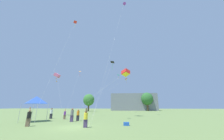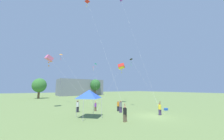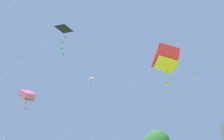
{
  "view_description": "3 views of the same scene",
  "coord_description": "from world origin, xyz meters",
  "views": [
    {
      "loc": [
        5.54,
        -13.7,
        2.11
      ],
      "look_at": [
        2.61,
        12.73,
        9.87
      ],
      "focal_mm": 20.0,
      "sensor_mm": 36.0,
      "label": 1
    },
    {
      "loc": [
        -14.65,
        -11.66,
        3.78
      ],
      "look_at": [
        0.27,
        10.8,
        7.74
      ],
      "focal_mm": 20.0,
      "sensor_mm": 36.0,
      "label": 2
    },
    {
      "loc": [
        12.52,
        0.37,
        3.97
      ],
      "look_at": [
        2.33,
        12.87,
        9.12
      ],
      "focal_mm": 40.0,
      "sensor_mm": 36.0,
      "label": 3
    }
  ],
  "objects": [
    {
      "name": "person_yellow_shirt",
      "position": [
        1.25,
        -0.1,
        0.94
      ],
      "size": [
        0.4,
        0.4,
        1.95
      ],
      "rotation": [
        0.0,
        0.0,
        5.27
      ],
      "color": "#473860",
      "rests_on": "ground"
    },
    {
      "name": "person_orange_shirt",
      "position": [
        -1.83,
        5.73,
        0.91
      ],
      "size": [
        0.4,
        0.4,
        1.69
      ],
      "rotation": [
        0.0,
        0.0,
        1.04
      ],
      "color": "#282833",
      "rests_on": "ground"
    },
    {
      "name": "kite_red_delta_6",
      "position": [
        5.65,
        32.08,
        11.87
      ],
      "size": [
        11.13,
        25.2,
        12.45
      ],
      "color": "silver",
      "rests_on": "ground"
    },
    {
      "name": "person_black_shirt",
      "position": [
        -5.21,
        -0.13,
        0.99
      ],
      "size": [
        0.42,
        0.42,
        2.04
      ],
      "rotation": [
        0.0,
        0.0,
        4.17
      ],
      "color": "brown",
      "rests_on": "ground"
    },
    {
      "name": "cooler_box",
      "position": [
        5.48,
        1.75,
        0.18
      ],
      "size": [
        0.65,
        0.39,
        0.37
      ],
      "primitive_type": "cube",
      "color": "blue",
      "rests_on": "ground"
    },
    {
      "name": "person_white_shirt",
      "position": [
        -7.87,
        8.53,
        0.98
      ],
      "size": [
        0.43,
        0.43,
        1.82
      ],
      "rotation": [
        0.0,
        0.0,
        5.11
      ],
      "color": "#282833",
      "rests_on": "ground"
    },
    {
      "name": "kite_red_delta_0",
      "position": [
        -5.98,
        10.49,
        21.18
      ],
      "size": [
        1.64,
        11.4,
        21.74
      ],
      "color": "silver",
      "rests_on": "ground"
    },
    {
      "name": "kite_black_delta_7",
      "position": [
        3.21,
        7.77,
        9.79
      ],
      "size": [
        2.01,
        8.97,
        10.16
      ],
      "color": "silver",
      "rests_on": "ground"
    },
    {
      "name": "festival_tent",
      "position": [
        -7.84,
        4.1,
        3.02
      ],
      "size": [
        2.75,
        2.75,
        3.58
      ],
      "color": "#B7B7BC",
      "rests_on": "ground"
    },
    {
      "name": "kite_red_box_4",
      "position": [
        5.61,
        14.31,
        9.6
      ],
      "size": [
        11.83,
        8.14,
        10.45
      ],
      "color": "silver",
      "rests_on": "ground"
    },
    {
      "name": "tree_far_centre",
      "position": [
        15.82,
        50.83,
        5.63
      ],
      "size": [
        5.77,
        5.19,
        8.71
      ],
      "color": "brown",
      "rests_on": "ground"
    },
    {
      "name": "kite_cyan_delta_3",
      "position": [
        3.21,
        24.89,
        11.53
      ],
      "size": [
        8.28,
        17.61,
        12.12
      ],
      "color": "silver",
      "rests_on": "ground"
    },
    {
      "name": "ground_plane",
      "position": [
        0.0,
        0.0,
        0.0
      ],
      "size": [
        220.0,
        220.0,
        0.0
      ],
      "primitive_type": "plane",
      "color": "olive"
    },
    {
      "name": "kite_orange_delta_5",
      "position": [
        -8.27,
        21.64,
        12.23
      ],
      "size": [
        3.84,
        14.66,
        12.72
      ],
      "color": "silver",
      "rests_on": "ground"
    },
    {
      "name": "kite_pink_box_1",
      "position": [
        -11.72,
        15.31,
        9.65
      ],
      "size": [
        7.36,
        8.34,
        10.39
      ],
      "color": "silver",
      "rests_on": "ground"
    },
    {
      "name": "tree_far_left",
      "position": [
        -11.32,
        42.8,
        4.86
      ],
      "size": [
        4.99,
        4.49,
        7.52
      ],
      "color": "brown",
      "rests_on": "ground"
    },
    {
      "name": "distant_building",
      "position": [
        9.45,
        57.07,
        4.27
      ],
      "size": [
        23.37,
        11.68,
        8.54
      ],
      "primitive_type": "cube",
      "color": "slate",
      "rests_on": "ground"
    },
    {
      "name": "person_grey_shirt",
      "position": [
        -2.27,
        4.53,
        0.99
      ],
      "size": [
        0.44,
        0.44,
        1.84
      ],
      "rotation": [
        0.0,
        0.0,
        5.79
      ],
      "color": "#473860",
      "rests_on": "ground"
    },
    {
      "name": "person_purple_shirt",
      "position": [
        -5.01,
        7.89,
        0.82
      ],
      "size": [
        0.35,
        0.35,
        1.7
      ],
      "rotation": [
        0.0,
        0.0,
        0.17
      ],
      "color": "brown",
      "rests_on": "ground"
    }
  ]
}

